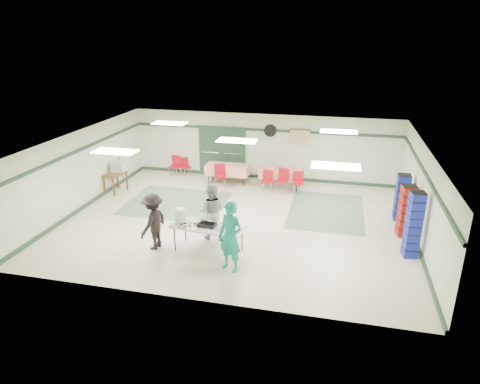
% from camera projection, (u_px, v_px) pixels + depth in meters
% --- Properties ---
extents(floor, '(11.00, 11.00, 0.00)m').
position_uv_depth(floor, '(237.00, 221.00, 13.97)').
color(floor, beige).
rests_on(floor, ground).
extents(ceiling, '(11.00, 11.00, 0.00)m').
position_uv_depth(ceiling, '(237.00, 140.00, 13.02)').
color(ceiling, white).
rests_on(ceiling, wall_back).
extents(wall_back, '(11.00, 0.00, 11.00)m').
position_uv_depth(wall_back, '(263.00, 147.00, 17.59)').
color(wall_back, beige).
rests_on(wall_back, floor).
extents(wall_front, '(11.00, 0.00, 11.00)m').
position_uv_depth(wall_front, '(189.00, 247.00, 9.39)').
color(wall_front, beige).
rests_on(wall_front, floor).
extents(wall_left, '(0.00, 9.00, 9.00)m').
position_uv_depth(wall_left, '(82.00, 170.00, 14.67)').
color(wall_left, beige).
rests_on(wall_left, floor).
extents(wall_right, '(0.00, 9.00, 9.00)m').
position_uv_depth(wall_right, '(422.00, 196.00, 12.31)').
color(wall_right, beige).
rests_on(wall_right, floor).
extents(trim_back, '(11.00, 0.06, 0.10)m').
position_uv_depth(trim_back, '(263.00, 130.00, 17.32)').
color(trim_back, '#1F3928').
rests_on(trim_back, wall_back).
extents(baseboard_back, '(11.00, 0.06, 0.12)m').
position_uv_depth(baseboard_back, '(262.00, 177.00, 18.02)').
color(baseboard_back, '#1F3928').
rests_on(baseboard_back, floor).
extents(trim_left, '(0.06, 9.00, 0.10)m').
position_uv_depth(trim_left, '(80.00, 150.00, 14.42)').
color(trim_left, '#1F3928').
rests_on(trim_left, wall_back).
extents(baseboard_left, '(0.06, 9.00, 0.12)m').
position_uv_depth(baseboard_left, '(87.00, 204.00, 15.12)').
color(baseboard_left, '#1F3928').
rests_on(baseboard_left, floor).
extents(trim_right, '(0.06, 9.00, 0.10)m').
position_uv_depth(trim_right, '(425.00, 173.00, 12.07)').
color(trim_right, '#1F3928').
rests_on(trim_right, wall_back).
extents(baseboard_right, '(0.06, 9.00, 0.12)m').
position_uv_depth(baseboard_right, '(415.00, 236.00, 12.78)').
color(baseboard_right, '#1F3928').
rests_on(baseboard_right, floor).
extents(green_patch_a, '(3.50, 3.00, 0.01)m').
position_uv_depth(green_patch_a, '(176.00, 203.00, 15.41)').
color(green_patch_a, '#587757').
rests_on(green_patch_a, floor).
extents(green_patch_b, '(2.50, 3.50, 0.01)m').
position_uv_depth(green_patch_b, '(326.00, 211.00, 14.73)').
color(green_patch_b, '#587757').
rests_on(green_patch_b, floor).
extents(double_door_left, '(0.90, 0.06, 2.10)m').
position_uv_depth(double_door_left, '(211.00, 151.00, 18.12)').
color(double_door_left, gray).
rests_on(double_door_left, floor).
extents(double_door_right, '(0.90, 0.06, 2.10)m').
position_uv_depth(double_door_right, '(233.00, 152.00, 17.91)').
color(double_door_right, gray).
rests_on(double_door_right, floor).
extents(door_frame, '(2.00, 0.03, 2.15)m').
position_uv_depth(door_frame, '(222.00, 152.00, 18.00)').
color(door_frame, '#1F3928').
rests_on(door_frame, floor).
extents(wall_fan, '(0.50, 0.10, 0.50)m').
position_uv_depth(wall_fan, '(270.00, 131.00, 17.23)').
color(wall_fan, black).
rests_on(wall_fan, wall_back).
extents(scroll_banner, '(0.80, 0.02, 0.60)m').
position_uv_depth(scroll_banner, '(300.00, 137.00, 17.04)').
color(scroll_banner, tan).
rests_on(scroll_banner, wall_back).
extents(serving_table, '(2.12, 1.06, 0.76)m').
position_uv_depth(serving_table, '(208.00, 227.00, 11.81)').
color(serving_table, '#B8B8B3').
rests_on(serving_table, floor).
extents(sheet_tray_right, '(0.67, 0.54, 0.02)m').
position_uv_depth(sheet_tray_right, '(228.00, 228.00, 11.64)').
color(sheet_tray_right, silver).
rests_on(sheet_tray_right, serving_table).
extents(sheet_tray_mid, '(0.61, 0.49, 0.02)m').
position_uv_depth(sheet_tray_mid, '(206.00, 224.00, 11.91)').
color(sheet_tray_mid, silver).
rests_on(sheet_tray_mid, serving_table).
extents(sheet_tray_left, '(0.68, 0.55, 0.02)m').
position_uv_depth(sheet_tray_left, '(188.00, 227.00, 11.74)').
color(sheet_tray_left, silver).
rests_on(sheet_tray_left, serving_table).
extents(baking_pan, '(0.52, 0.36, 0.08)m').
position_uv_depth(baking_pan, '(207.00, 225.00, 11.79)').
color(baking_pan, black).
rests_on(baking_pan, serving_table).
extents(foam_box_stack, '(0.26, 0.24, 0.43)m').
position_uv_depth(foam_box_stack, '(181.00, 216.00, 11.93)').
color(foam_box_stack, white).
rests_on(foam_box_stack, serving_table).
extents(volunteer_teal, '(0.80, 0.67, 1.87)m').
position_uv_depth(volunteer_teal, '(230.00, 237.00, 10.79)').
color(volunteer_teal, '#159580').
rests_on(volunteer_teal, floor).
extents(volunteer_grey, '(0.89, 0.73, 1.71)m').
position_uv_depth(volunteer_grey, '(211.00, 211.00, 12.53)').
color(volunteer_grey, gray).
rests_on(volunteer_grey, floor).
extents(volunteer_dark, '(0.79, 1.15, 1.64)m').
position_uv_depth(volunteer_dark, '(153.00, 222.00, 11.94)').
color(volunteer_dark, black).
rests_on(volunteer_dark, floor).
extents(dining_table_a, '(1.73, 0.92, 0.77)m').
position_uv_depth(dining_table_a, '(281.00, 173.00, 16.82)').
color(dining_table_a, red).
rests_on(dining_table_a, floor).
extents(dining_table_b, '(1.73, 0.77, 0.77)m').
position_uv_depth(dining_table_b, '(227.00, 169.00, 17.29)').
color(dining_table_b, red).
rests_on(dining_table_b, floor).
extents(chair_a, '(0.53, 0.53, 0.93)m').
position_uv_depth(chair_a, '(283.00, 178.00, 16.28)').
color(chair_a, '#AD0D1C').
rests_on(chair_a, floor).
extents(chair_b, '(0.38, 0.38, 0.82)m').
position_uv_depth(chair_b, '(267.00, 179.00, 16.43)').
color(chair_b, '#AD0D1C').
rests_on(chair_b, floor).
extents(chair_c, '(0.46, 0.46, 0.86)m').
position_uv_depth(chair_c, '(298.00, 180.00, 16.17)').
color(chair_c, '#AD0D1C').
rests_on(chair_c, floor).
extents(chair_d, '(0.53, 0.53, 0.92)m').
position_uv_depth(chair_d, '(220.00, 173.00, 16.82)').
color(chair_d, '#AD0D1C').
rests_on(chair_d, floor).
extents(chair_loose_a, '(0.52, 0.52, 0.79)m').
position_uv_depth(chair_loose_a, '(185.00, 165.00, 18.16)').
color(chair_loose_a, '#AD0D1C').
rests_on(chair_loose_a, floor).
extents(chair_loose_b, '(0.47, 0.47, 0.90)m').
position_uv_depth(chair_loose_b, '(175.00, 164.00, 18.07)').
color(chair_loose_b, '#AD0D1C').
rests_on(chair_loose_b, floor).
extents(crate_stack_blue_a, '(0.41, 0.41, 1.55)m').
position_uv_depth(crate_stack_blue_a, '(402.00, 197.00, 13.81)').
color(crate_stack_blue_a, '#1B25A6').
rests_on(crate_stack_blue_a, floor).
extents(crate_stack_red, '(0.47, 0.47, 1.59)m').
position_uv_depth(crate_stack_red, '(406.00, 211.00, 12.71)').
color(crate_stack_red, maroon).
rests_on(crate_stack_red, floor).
extents(crate_stack_blue_b, '(0.42, 0.42, 1.89)m').
position_uv_depth(crate_stack_blue_b, '(413.00, 225.00, 11.44)').
color(crate_stack_blue_b, '#1B25A6').
rests_on(crate_stack_blue_b, floor).
extents(printer_table, '(0.77, 1.00, 0.74)m').
position_uv_depth(printer_table, '(115.00, 176.00, 16.23)').
color(printer_table, brown).
rests_on(printer_table, floor).
extents(office_printer, '(0.55, 0.50, 0.38)m').
position_uv_depth(office_printer, '(118.00, 167.00, 16.40)').
color(office_printer, '#AAAAA6').
rests_on(office_printer, printer_table).
extents(broom, '(0.05, 0.21, 1.29)m').
position_uv_depth(broom, '(121.00, 170.00, 16.84)').
color(broom, brown).
rests_on(broom, floor).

